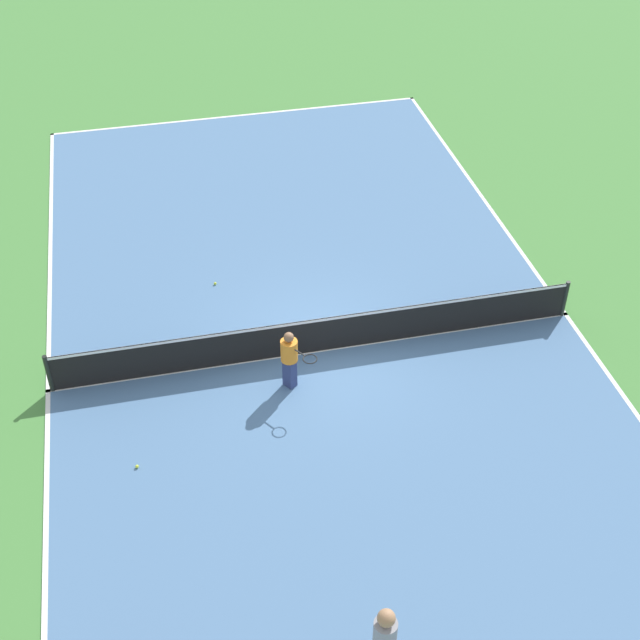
{
  "coord_description": "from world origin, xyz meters",
  "views": [
    {
      "loc": [
        3.35,
        14.75,
        13.08
      ],
      "look_at": [
        0.0,
        0.0,
        0.9
      ],
      "focal_mm": 50.0,
      "sensor_mm": 36.0,
      "label": 1
    }
  ],
  "objects_px": {
    "player_center_orange": "(290,357)",
    "tennis_ball_far_baseline": "(215,283)",
    "tennis_net": "(320,334)",
    "tennis_ball_near_net": "(137,466)"
  },
  "relations": [
    {
      "from": "tennis_net",
      "to": "player_center_orange",
      "type": "bearing_deg",
      "value": 48.06
    },
    {
      "from": "tennis_net",
      "to": "tennis_ball_near_net",
      "type": "bearing_deg",
      "value": 31.65
    },
    {
      "from": "player_center_orange",
      "to": "tennis_ball_far_baseline",
      "type": "height_order",
      "value": "player_center_orange"
    },
    {
      "from": "tennis_net",
      "to": "tennis_ball_far_baseline",
      "type": "bearing_deg",
      "value": -56.7
    },
    {
      "from": "player_center_orange",
      "to": "tennis_ball_far_baseline",
      "type": "xyz_separation_m",
      "value": [
        1.1,
        -3.96,
        -0.78
      ]
    },
    {
      "from": "player_center_orange",
      "to": "tennis_ball_far_baseline",
      "type": "bearing_deg",
      "value": 161.35
    },
    {
      "from": "player_center_orange",
      "to": "tennis_ball_near_net",
      "type": "bearing_deg",
      "value": -98.11
    },
    {
      "from": "tennis_ball_near_net",
      "to": "player_center_orange",
      "type": "bearing_deg",
      "value": -153.99
    },
    {
      "from": "tennis_ball_near_net",
      "to": "tennis_ball_far_baseline",
      "type": "bearing_deg",
      "value": -112.04
    },
    {
      "from": "tennis_ball_near_net",
      "to": "tennis_ball_far_baseline",
      "type": "relative_size",
      "value": 1.0
    }
  ]
}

